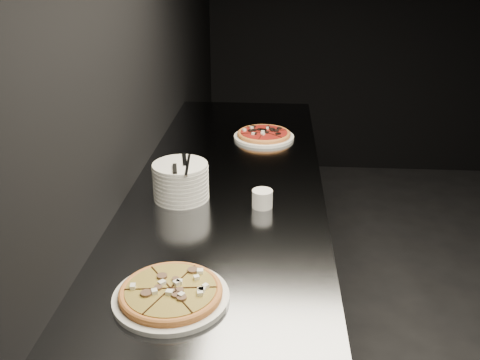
# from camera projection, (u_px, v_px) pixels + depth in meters

# --- Properties ---
(wall_left) EXTENTS (0.02, 5.00, 2.80)m
(wall_left) POSITION_uv_depth(u_px,v_px,m) (122.00, 62.00, 1.90)
(wall_left) COLOR black
(wall_left) RESTS_ON floor
(counter) EXTENTS (0.74, 2.44, 0.92)m
(counter) POSITION_uv_depth(u_px,v_px,m) (228.00, 287.00, 2.25)
(counter) COLOR #5C5E64
(counter) RESTS_ON floor
(pizza_mushroom) EXTENTS (0.31, 0.31, 0.04)m
(pizza_mushroom) POSITION_uv_depth(u_px,v_px,m) (171.00, 293.00, 1.41)
(pizza_mushroom) COLOR white
(pizza_mushroom) RESTS_ON counter
(pizza_tomato) EXTENTS (0.33, 0.33, 0.03)m
(pizza_tomato) POSITION_uv_depth(u_px,v_px,m) (264.00, 135.00, 2.59)
(pizza_tomato) COLOR white
(pizza_tomato) RESTS_ON counter
(plate_stack) EXTENTS (0.20, 0.20, 0.14)m
(plate_stack) POSITION_uv_depth(u_px,v_px,m) (181.00, 181.00, 1.96)
(plate_stack) COLOR white
(plate_stack) RESTS_ON counter
(cutlery) EXTENTS (0.07, 0.22, 0.01)m
(cutlery) POSITION_uv_depth(u_px,v_px,m) (181.00, 165.00, 1.92)
(cutlery) COLOR silver
(cutlery) RESTS_ON plate_stack
(ramekin) EXTENTS (0.07, 0.07, 0.06)m
(ramekin) POSITION_uv_depth(u_px,v_px,m) (262.00, 198.00, 1.90)
(ramekin) COLOR silver
(ramekin) RESTS_ON counter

